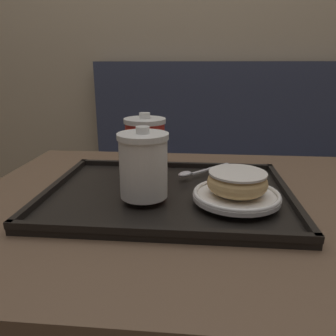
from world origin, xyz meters
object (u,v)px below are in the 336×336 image
object	(u,v)px
donut_chocolate_glazed	(237,182)
spoon	(195,172)
coffee_cup_rear	(145,146)
coffee_cup_front	(143,165)

from	to	relation	value
donut_chocolate_glazed	spoon	bearing A→B (deg)	119.90
coffee_cup_rear	spoon	distance (m)	0.13
coffee_cup_front	coffee_cup_rear	size ratio (longest dim) A/B	0.96
coffee_cup_front	spoon	bearing A→B (deg)	55.75
donut_chocolate_glazed	spoon	world-z (taller)	donut_chocolate_glazed
coffee_cup_rear	coffee_cup_front	bearing A→B (deg)	-82.44
coffee_cup_front	coffee_cup_rear	bearing A→B (deg)	97.56
coffee_cup_front	coffee_cup_rear	distance (m)	0.13
coffee_cup_front	donut_chocolate_glazed	xyz separation A→B (m)	(0.17, 0.00, -0.03)
donut_chocolate_glazed	coffee_cup_rear	bearing A→B (deg)	145.44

